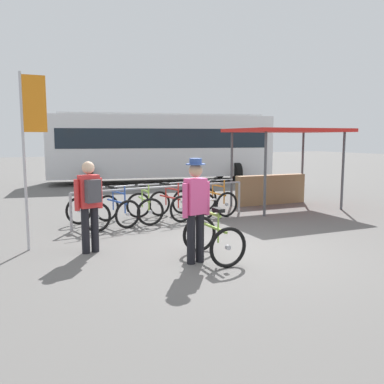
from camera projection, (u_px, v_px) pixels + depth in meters
ground_plane at (223, 251)px, 7.60m from camera, size 80.00×80.00×0.00m
bike_rack_rail at (164, 193)px, 10.22m from camera, size 4.60×0.33×0.88m
racked_bike_black at (88, 212)px, 9.49m from camera, size 0.85×1.22×0.98m
racked_bike_blue at (117, 209)px, 9.84m from camera, size 0.87×1.23×0.98m
racked_bike_lime at (144, 207)px, 10.19m from camera, size 0.74×1.16×0.98m
racked_bike_red at (170, 205)px, 10.54m from camera, size 0.82×1.19×0.97m
racked_bike_white at (194, 202)px, 10.89m from camera, size 0.86×1.21×0.97m
racked_bike_orange at (216, 200)px, 11.24m from camera, size 0.70×1.13×0.97m
featured_bicycle at (210, 233)px, 7.12m from camera, size 0.69×1.18×0.97m
person_with_featured_bike at (196, 206)px, 6.78m from camera, size 0.52×0.32×1.72m
pedestrian_with_backpack at (90, 201)px, 7.38m from camera, size 0.52×0.39×1.64m
bus_distant at (161, 144)px, 19.23m from camera, size 10.30×4.78×3.08m
market_stall at (279, 160)px, 12.43m from camera, size 3.23×2.48×2.30m
banner_flag at (30, 128)px, 7.44m from camera, size 0.45×0.05×3.20m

